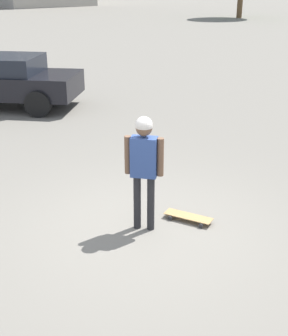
{
  "coord_description": "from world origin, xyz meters",
  "views": [
    {
      "loc": [
        3.73,
        4.99,
        3.55
      ],
      "look_at": [
        0.0,
        0.0,
        0.99
      ],
      "focal_mm": 50.0,
      "sensor_mm": 36.0,
      "label": 1
    }
  ],
  "objects": [
    {
      "name": "ground_plane",
      "position": [
        0.0,
        0.0,
        0.0
      ],
      "size": [
        220.0,
        220.0,
        0.0
      ],
      "primitive_type": "plane",
      "color": "gray"
    },
    {
      "name": "person",
      "position": [
        0.0,
        0.0,
        1.13
      ],
      "size": [
        0.41,
        0.45,
        1.76
      ],
      "rotation": [
        0.0,
        0.0,
        2.3
      ],
      "color": "#262628",
      "rests_on": "ground_plane"
    },
    {
      "name": "skateboard",
      "position": [
        -0.7,
        0.23,
        0.07
      ],
      "size": [
        0.52,
        0.78,
        0.08
      ],
      "rotation": [
        0.0,
        0.0,
        -1.13
      ],
      "color": "tan",
      "rests_on": "ground_plane"
    },
    {
      "name": "car_parked_near",
      "position": [
        -1.05,
        -8.16,
        0.78
      ],
      "size": [
        4.39,
        4.36,
        1.48
      ],
      "rotation": [
        0.0,
        0.0,
        -0.78
      ],
      "color": "black",
      "rests_on": "ground_plane"
    }
  ]
}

